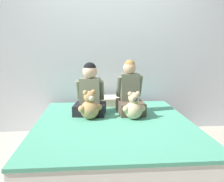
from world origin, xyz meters
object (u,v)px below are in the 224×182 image
object	(u,v)px
bed	(114,142)
pillow_at_headboard	(109,101)
child_on_left	(90,93)
child_on_right	(130,93)
teddy_bear_held_by_left_child	(90,107)
teddy_bear_held_by_right_child	(134,108)

from	to	relation	value
bed	pillow_at_headboard	world-z (taller)	pillow_at_headboard
bed	child_on_left	xyz separation A→B (m)	(-0.25, 0.36, 0.47)
bed	child_on_right	bearing A→B (deg)	58.68
child_on_left	teddy_bear_held_by_left_child	bearing A→B (deg)	-83.28
bed	child_on_left	world-z (taller)	child_on_left
bed	teddy_bear_held_by_left_child	xyz separation A→B (m)	(-0.26, 0.13, 0.36)
bed	teddy_bear_held_by_right_child	bearing A→B (deg)	22.18
child_on_right	pillow_at_headboard	world-z (taller)	child_on_right
bed	child_on_right	size ratio (longest dim) A/B	2.95
child_on_left	child_on_right	size ratio (longest dim) A/B	0.96
child_on_right	pillow_at_headboard	size ratio (longest dim) A/B	1.15
teddy_bear_held_by_left_child	pillow_at_headboard	xyz separation A→B (m)	(0.26, 0.62, -0.08)
child_on_right	teddy_bear_held_by_left_child	size ratio (longest dim) A/B	1.95
bed	child_on_right	world-z (taller)	child_on_right
child_on_right	teddy_bear_held_by_right_child	bearing A→B (deg)	-93.34
teddy_bear_held_by_left_child	teddy_bear_held_by_right_child	bearing A→B (deg)	-26.03
bed	teddy_bear_held_by_right_child	xyz separation A→B (m)	(0.22, 0.09, 0.36)
teddy_bear_held_by_left_child	pillow_at_headboard	distance (m)	0.67
child_on_left	pillow_at_headboard	size ratio (longest dim) A/B	1.10
bed	pillow_at_headboard	xyz separation A→B (m)	(0.00, 0.75, 0.28)
teddy_bear_held_by_right_child	pillow_at_headboard	world-z (taller)	teddy_bear_held_by_right_child
child_on_left	pillow_at_headboard	world-z (taller)	child_on_left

